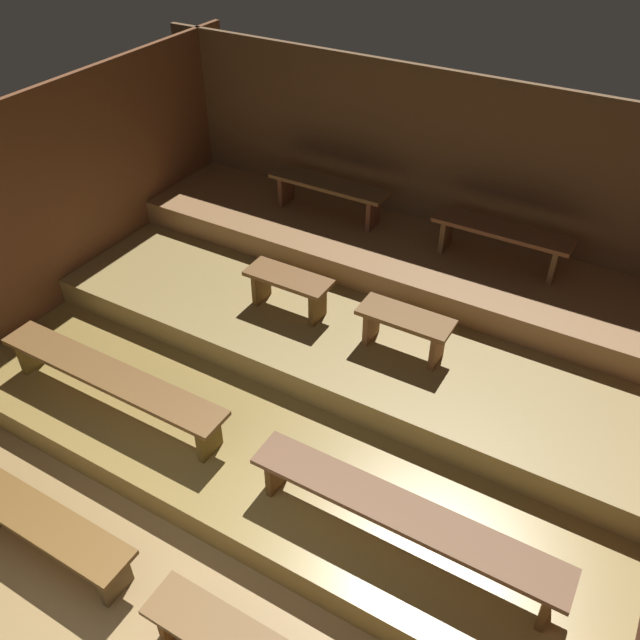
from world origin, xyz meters
name	(u,v)px	position (x,y,z in m)	size (l,w,h in m)	color
ground	(300,426)	(0.00, 2.64, -0.04)	(6.62, 6.07, 0.08)	#997847
wall_back	(429,184)	(0.00, 5.30, 1.21)	(6.62, 0.06, 2.42)	brown
wall_left	(38,224)	(-2.94, 2.64, 1.21)	(0.06, 6.07, 2.42)	brown
platform_lower	(334,372)	(0.00, 3.26, 0.13)	(5.82, 4.03, 0.27)	olive
platform_middle	(368,311)	(0.00, 3.97, 0.40)	(5.82, 2.62, 0.27)	olive
platform_upper	(399,256)	(0.00, 4.65, 0.67)	(5.82, 1.24, 0.27)	#986D42
bench_floor_left	(49,529)	(-0.86, 0.63, 0.31)	(1.43, 0.33, 0.39)	brown
bench_lower_left	(110,379)	(-1.34, 1.80, 0.59)	(2.28, 0.33, 0.39)	brown
bench_lower_right	(403,516)	(1.34, 1.80, 0.59)	(2.28, 0.33, 0.39)	brown
bench_middle_left	(289,285)	(-0.60, 3.44, 0.82)	(0.84, 0.33, 0.39)	brown
bench_middle_right	(405,325)	(0.60, 3.44, 0.82)	(0.84, 0.33, 0.39)	brown
bench_upper_left	(328,189)	(-0.96, 4.84, 1.11)	(1.34, 0.33, 0.39)	brown
bench_upper_right	(501,236)	(0.96, 4.84, 1.11)	(1.34, 0.33, 0.39)	brown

